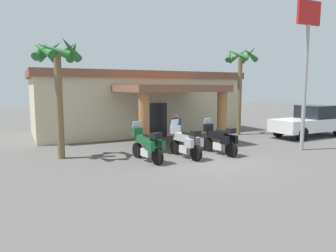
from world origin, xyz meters
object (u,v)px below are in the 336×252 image
Objects in this scene: pickup_truck_white at (311,122)px; palm_tree_roadside at (57,65)px; motorcycle_green at (147,145)px; pedestrian at (176,128)px; motorcycle_black at (220,139)px; palm_tree_near_portico at (240,68)px; roadside_sign at (307,52)px; motel_building at (136,102)px; motorcycle_silver at (186,142)px.

palm_tree_roadside is (-14.75, 0.14, 3.06)m from pickup_truck_white.
palm_tree_roadside is (-3.23, 2.02, 3.30)m from motorcycle_green.
motorcycle_green is at bearing -32.03° from palm_tree_roadside.
pedestrian is (2.41, 2.21, 0.32)m from motorcycle_green.
palm_tree_roadside is at bearing 62.90° from motorcycle_black.
motorcycle_black is 0.39× the size of palm_tree_near_portico.
pedestrian reaches higher than motorcycle_black.
pedestrian is (-1.10, 2.29, 0.32)m from motorcycle_black.
motorcycle_black is at bearing -134.85° from palm_tree_near_portico.
motorcycle_black is 0.31× the size of roadside_sign.
roadside_sign reaches higher than pedestrian.
motorcycle_black is 5.89m from roadside_sign.
motel_building is 7.90× the size of pedestrian.
motel_building reaches higher than motorcycle_black.
palm_tree_roadside reaches higher than pickup_truck_white.
motorcycle_silver is at bearing -96.10° from motel_building.
motel_building is 6.49m from pedestrian.
pickup_truck_white is (11.52, 1.88, 0.24)m from motorcycle_green.
roadside_sign reaches higher than motel_building.
palm_tree_roadside is (-5.61, -6.60, 1.93)m from motel_building.
motel_building is 8.82m from motorcycle_silver.
motel_building is 6.33× the size of motorcycle_green.
motorcycle_black is 1.25× the size of pedestrian.
motel_building is 9.05m from motorcycle_green.
palm_tree_roadside is at bearing -51.53° from pedestrian.
pickup_truck_white is at bearing -0.56° from palm_tree_roadside.
pickup_truck_white is at bearing 124.36° from pedestrian.
motorcycle_green is 0.31× the size of roadside_sign.
palm_tree_near_portico is at bearing 139.85° from pickup_truck_white.
motorcycle_black is 2.56m from pedestrian.
pedestrian is 0.31× the size of palm_tree_near_portico.
motorcycle_green is 1.00× the size of motorcycle_black.
roadside_sign is at bearing -111.45° from motorcycle_black.
palm_tree_roadside reaches higher than motel_building.
palm_tree_near_portico is at bearing -62.68° from motorcycle_silver.
palm_tree_near_portico is 0.81× the size of roadside_sign.
roadside_sign is (7.74, -0.94, 4.01)m from motorcycle_green.
palm_tree_roadside is at bearing -132.35° from motel_building.
roadside_sign reaches higher than palm_tree_roadside.
motel_building is 1.96× the size of roadside_sign.
roadside_sign is (10.97, -2.96, 0.71)m from palm_tree_roadside.
palm_tree_roadside is (-5.64, -0.20, 2.98)m from pedestrian.
pedestrian is at bearing -158.38° from palm_tree_near_portico.
roadside_sign is at bearing -62.74° from motel_building.
palm_tree_near_portico is (7.99, 4.42, 3.61)m from motorcycle_green.
pedestrian is at bearing 173.54° from pickup_truck_white.
pedestrian is at bearing 1.98° from palm_tree_roadside.
motel_building is at bearing -2.41° from motorcycle_black.
pickup_truck_white is at bearing -87.21° from motorcycle_silver.
motorcycle_silver is 9.96m from pickup_truck_white.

